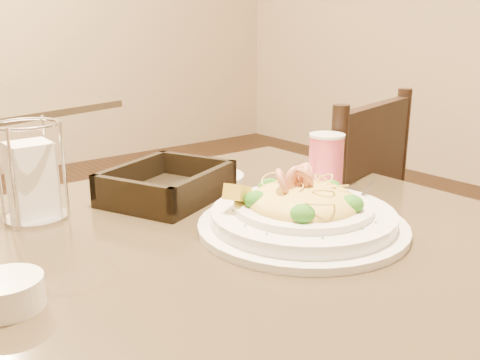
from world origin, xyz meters
TOP-DOWN VIEW (x-y plane):
  - main_table at (0.00, 0.00)m, footprint 0.90×0.90m
  - dining_chair_near at (0.45, 0.24)m, footprint 0.51×0.51m
  - pasta_bowl at (0.06, -0.07)m, footprint 0.39×0.35m
  - drink_glass at (0.25, 0.05)m, footprint 0.13×0.13m
  - bread_basket at (-0.02, 0.22)m, footprint 0.29×0.26m
  - napkin_caddy at (-0.27, 0.27)m, footprint 0.11×0.11m
  - side_plate at (0.12, 0.28)m, footprint 0.16×0.16m
  - butter_ramekin at (-0.40, -0.03)m, footprint 0.10×0.10m

SIDE VIEW (x-z plane):
  - dining_chair_near at x=0.45m, z-range 0.03..0.96m
  - main_table at x=0.00m, z-range 0.14..0.89m
  - side_plate at x=0.12m, z-range 0.75..0.76m
  - butter_ramekin at x=-0.40m, z-range 0.75..0.79m
  - bread_basket at x=-0.02m, z-range 0.74..0.81m
  - pasta_bowl at x=0.06m, z-range 0.73..0.84m
  - drink_glass at x=0.25m, z-range 0.75..0.88m
  - napkin_caddy at x=-0.27m, z-range 0.74..0.92m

